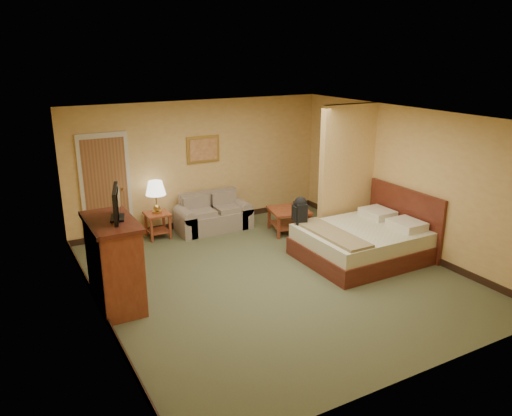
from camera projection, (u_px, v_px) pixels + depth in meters
floor at (274, 277)px, 8.16m from camera, size 6.00×6.00×0.00m
ceiling at (276, 117)px, 7.37m from camera, size 6.00×6.00×0.00m
back_wall at (200, 164)px, 10.27m from camera, size 5.50×0.02×2.60m
left_wall at (95, 230)px, 6.50m from camera, size 0.02×6.00×2.60m
right_wall at (405, 180)px, 9.03m from camera, size 0.02×6.00×2.60m
partition at (347, 173)px, 9.53m from camera, size 1.20×0.15×2.60m
door at (106, 189)px, 9.43m from camera, size 0.94×0.16×2.10m
baseboard at (202, 221)px, 10.64m from camera, size 5.50×0.02×0.12m
loveseat at (213, 218)px, 10.26m from camera, size 1.51×0.70×0.77m
side_table at (158, 221)px, 9.77m from camera, size 0.46×0.46×0.51m
table_lamp at (156, 189)px, 9.57m from camera, size 0.39×0.39×0.64m
coffee_table at (289, 216)px, 10.07m from camera, size 0.91×0.91×0.48m
wall_picture at (203, 149)px, 10.19m from camera, size 0.71×0.04×0.55m
dresser at (114, 263)px, 7.08m from camera, size 0.64×1.22×1.30m
tv at (116, 204)px, 6.86m from camera, size 0.26×0.72×0.45m
bed at (365, 241)px, 8.82m from camera, size 2.11×1.79×1.16m
backpack at (300, 209)px, 8.90m from camera, size 0.26×0.32×0.49m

